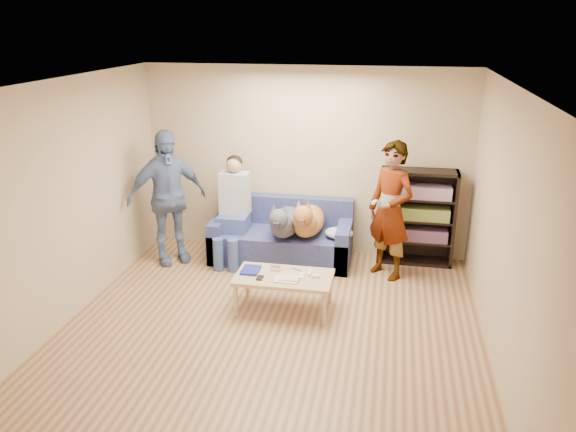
% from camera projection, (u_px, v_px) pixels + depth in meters
% --- Properties ---
extents(ground, '(5.00, 5.00, 0.00)m').
position_uv_depth(ground, '(267.00, 339.00, 5.88)').
color(ground, brown).
rests_on(ground, ground).
extents(ceiling, '(5.00, 5.00, 0.00)m').
position_uv_depth(ceiling, '(263.00, 86.00, 5.02)').
color(ceiling, white).
rests_on(ceiling, ground).
extents(wall_back, '(4.50, 0.00, 4.50)m').
position_uv_depth(wall_back, '(305.00, 162.00, 7.77)').
color(wall_back, tan).
rests_on(wall_back, ground).
extents(wall_front, '(4.50, 0.00, 4.50)m').
position_uv_depth(wall_front, '(165.00, 373.00, 3.13)').
color(wall_front, tan).
rests_on(wall_front, ground).
extents(wall_left, '(0.00, 5.00, 5.00)m').
position_uv_depth(wall_left, '(55.00, 209.00, 5.84)').
color(wall_left, tan).
rests_on(wall_left, ground).
extents(wall_right, '(0.00, 5.00, 5.00)m').
position_uv_depth(wall_right, '(508.00, 238.00, 5.05)').
color(wall_right, tan).
rests_on(wall_right, ground).
extents(blanket, '(0.38, 0.32, 0.13)m').
position_uv_depth(blanket, '(339.00, 233.00, 7.42)').
color(blanket, '#AFAFB4').
rests_on(blanket, sofa).
extents(person_standing_right, '(0.77, 0.74, 1.77)m').
position_uv_depth(person_standing_right, '(390.00, 211.00, 7.06)').
color(person_standing_right, gray).
rests_on(person_standing_right, ground).
extents(person_standing_left, '(1.11, 1.03, 1.83)m').
position_uv_depth(person_standing_left, '(167.00, 197.00, 7.49)').
color(person_standing_left, '#6784A5').
rests_on(person_standing_left, ground).
extents(held_controller, '(0.08, 0.13, 0.03)m').
position_uv_depth(held_controller, '(374.00, 202.00, 6.85)').
color(held_controller, silver).
rests_on(held_controller, person_standing_right).
extents(notebook_blue, '(0.20, 0.26, 0.03)m').
position_uv_depth(notebook_blue, '(251.00, 270.00, 6.46)').
color(notebook_blue, navy).
rests_on(notebook_blue, coffee_table).
extents(papers, '(0.26, 0.20, 0.02)m').
position_uv_depth(papers, '(287.00, 279.00, 6.25)').
color(papers, silver).
rests_on(papers, coffee_table).
extents(magazine, '(0.22, 0.17, 0.01)m').
position_uv_depth(magazine, '(290.00, 278.00, 6.26)').
color(magazine, '#C0B599').
rests_on(magazine, coffee_table).
extents(camera_silver, '(0.11, 0.06, 0.05)m').
position_uv_depth(camera_silver, '(276.00, 268.00, 6.47)').
color(camera_silver, silver).
rests_on(camera_silver, coffee_table).
extents(controller_a, '(0.04, 0.13, 0.03)m').
position_uv_depth(controller_a, '(310.00, 273.00, 6.39)').
color(controller_a, white).
rests_on(controller_a, coffee_table).
extents(controller_b, '(0.09, 0.06, 0.03)m').
position_uv_depth(controller_b, '(316.00, 276.00, 6.30)').
color(controller_b, silver).
rests_on(controller_b, coffee_table).
extents(headphone_cup_a, '(0.07, 0.07, 0.02)m').
position_uv_depth(headphone_cup_a, '(301.00, 277.00, 6.29)').
color(headphone_cup_a, white).
rests_on(headphone_cup_a, coffee_table).
extents(headphone_cup_b, '(0.07, 0.07, 0.02)m').
position_uv_depth(headphone_cup_b, '(302.00, 274.00, 6.37)').
color(headphone_cup_b, white).
rests_on(headphone_cup_b, coffee_table).
extents(pen_orange, '(0.13, 0.06, 0.01)m').
position_uv_depth(pen_orange, '(279.00, 281.00, 6.20)').
color(pen_orange, '#DB5C1F').
rests_on(pen_orange, coffee_table).
extents(pen_black, '(0.13, 0.08, 0.01)m').
position_uv_depth(pen_black, '(297.00, 270.00, 6.49)').
color(pen_black, black).
rests_on(pen_black, coffee_table).
extents(wallet, '(0.07, 0.12, 0.02)m').
position_uv_depth(wallet, '(260.00, 278.00, 6.28)').
color(wallet, black).
rests_on(wallet, coffee_table).
extents(sofa, '(1.90, 0.85, 0.82)m').
position_uv_depth(sofa, '(282.00, 239.00, 7.77)').
color(sofa, '#515B93').
rests_on(sofa, ground).
extents(person_seated, '(0.40, 0.73, 1.47)m').
position_uv_depth(person_seated, '(233.00, 206.00, 7.61)').
color(person_seated, '#46519A').
rests_on(person_seated, sofa).
extents(dog_gray, '(0.40, 1.24, 0.58)m').
position_uv_depth(dog_gray, '(285.00, 222.00, 7.42)').
color(dog_gray, '#4E5058').
rests_on(dog_gray, sofa).
extents(dog_tan, '(0.42, 1.17, 0.61)m').
position_uv_depth(dog_tan, '(307.00, 220.00, 7.44)').
color(dog_tan, '#B17936').
rests_on(dog_tan, sofa).
extents(coffee_table, '(1.10, 0.60, 0.42)m').
position_uv_depth(coffee_table, '(284.00, 279.00, 6.37)').
color(coffee_table, tan).
rests_on(coffee_table, ground).
extents(bookshelf, '(1.00, 0.34, 1.30)m').
position_uv_depth(bookshelf, '(417.00, 215.00, 7.54)').
color(bookshelf, black).
rests_on(bookshelf, ground).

